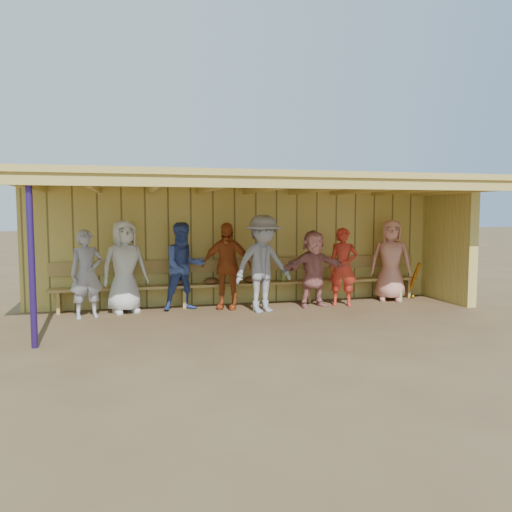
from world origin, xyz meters
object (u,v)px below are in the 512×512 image
at_px(player_g, 343,267).
at_px(player_h, 391,260).
at_px(player_e, 263,264).
at_px(player_f, 314,269).
at_px(player_a, 87,274).
at_px(player_b, 125,267).
at_px(player_d, 226,266).
at_px(bench, 247,278).
at_px(player_c, 184,266).

relative_size(player_g, player_h, 0.91).
xyz_separation_m(player_e, player_h, (2.94, 0.53, -0.05)).
bearing_deg(player_f, player_a, 171.62).
relative_size(player_b, player_h, 1.01).
relative_size(player_d, player_f, 1.10).
distance_m(player_a, player_b, 0.72).
height_order(player_d, player_h, player_h).
height_order(player_f, player_g, player_g).
bearing_deg(player_b, bench, -11.57).
xyz_separation_m(player_d, bench, (0.50, 0.38, -0.31)).
distance_m(player_c, player_e, 1.52).
bearing_deg(player_e, player_f, -4.00).
bearing_deg(player_b, player_e, -31.65).
bearing_deg(player_d, player_e, -16.82).
bearing_deg(player_a, player_f, -17.07).
height_order(player_c, bench, player_c).
bearing_deg(player_h, player_c, -156.35).
relative_size(player_a, player_g, 1.00).
relative_size(player_b, player_f, 1.14).
distance_m(player_b, bench, 2.45).
xyz_separation_m(player_b, player_f, (3.61, -0.30, -0.11)).
bearing_deg(player_g, player_h, 35.21).
bearing_deg(player_d, player_g, 16.49).
distance_m(player_c, bench, 1.38).
height_order(player_a, player_g, player_a).
bearing_deg(player_h, player_b, -156.10).
relative_size(player_b, player_g, 1.11).
distance_m(player_d, player_e, 0.78).
relative_size(player_h, bench, 0.23).
bearing_deg(player_d, player_b, -159.47).
distance_m(player_g, player_h, 1.25).
bearing_deg(player_d, player_h, 23.13).
height_order(player_a, player_c, player_c).
xyz_separation_m(player_d, player_h, (3.54, 0.04, 0.02)).
relative_size(player_a, player_c, 0.94).
height_order(player_g, bench, player_g).
bearing_deg(player_f, player_g, -9.13).
bearing_deg(player_e, player_h, -6.70).
distance_m(player_a, player_e, 3.17).
xyz_separation_m(player_a, player_c, (1.74, 0.32, 0.05)).
bearing_deg(player_g, player_b, -162.16).
bearing_deg(player_h, player_g, -142.65).
bearing_deg(bench, player_b, -172.41).
bearing_deg(player_c, player_g, -17.79).
bearing_deg(player_g, player_d, -163.98).
height_order(player_h, bench, player_h).
height_order(player_b, player_c, player_b).
xyz_separation_m(player_b, bench, (2.40, 0.32, -0.34)).
height_order(player_a, bench, player_a).
bearing_deg(player_f, player_c, 164.37).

